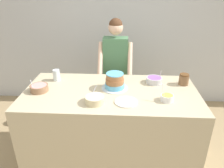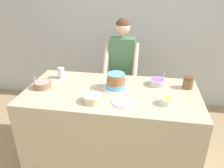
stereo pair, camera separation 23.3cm
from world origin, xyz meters
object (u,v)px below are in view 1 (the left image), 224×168
object	(u,v)px
frosting_bowl_white	(95,99)
ceramic_plate	(126,102)
frosting_bowl_pink	(39,88)
cake	(115,82)
frosting_bowl_yellow	(167,98)
frosting_bowl_purple	(154,80)
person_baker	(115,63)
stoneware_jar	(184,79)
drinking_glass	(56,75)

from	to	relation	value
frosting_bowl_white	ceramic_plate	world-z (taller)	frosting_bowl_white
frosting_bowl_pink	frosting_bowl_white	distance (m)	0.68
cake	frosting_bowl_yellow	xyz separation A→B (m)	(0.54, -0.26, -0.05)
cake	frosting_bowl_purple	size ratio (longest dim) A/B	1.57
person_baker	stoneware_jar	distance (m)	0.99
stoneware_jar	drinking_glass	bearing A→B (deg)	178.65
person_baker	frosting_bowl_pink	world-z (taller)	person_baker
cake	drinking_glass	size ratio (longest dim) A/B	2.19
frosting_bowl_white	cake	bearing A→B (deg)	61.08
frosting_bowl_yellow	frosting_bowl_purple	bearing A→B (deg)	100.35
person_baker	frosting_bowl_pink	xyz separation A→B (m)	(-0.81, -0.81, -0.01)
cake	frosting_bowl_white	world-z (taller)	cake
frosting_bowl_white	frosting_bowl_purple	bearing A→B (deg)	38.02
frosting_bowl_pink	stoneware_jar	size ratio (longest dim) A/B	1.49
person_baker	frosting_bowl_purple	world-z (taller)	person_baker
frosting_bowl_pink	stoneware_jar	world-z (taller)	frosting_bowl_pink
frosting_bowl_pink	ceramic_plate	size ratio (longest dim) A/B	0.83
drinking_glass	ceramic_plate	distance (m)	0.99
frosting_bowl_yellow	frosting_bowl_white	bearing A→B (deg)	-173.82
drinking_glass	frosting_bowl_yellow	bearing A→B (deg)	-19.13
frosting_bowl_purple	frosting_bowl_yellow	xyz separation A→B (m)	(0.08, -0.43, -0.00)
person_baker	frosting_bowl_white	size ratio (longest dim) A/B	8.12
ceramic_plate	stoneware_jar	bearing A→B (deg)	34.19
person_baker	stoneware_jar	world-z (taller)	person_baker
person_baker	frosting_bowl_pink	size ratio (longest dim) A/B	8.28
frosting_bowl_pink	person_baker	bearing A→B (deg)	44.98
cake	ceramic_plate	world-z (taller)	cake
person_baker	frosting_bowl_white	world-z (taller)	person_baker
frosting_bowl_white	stoneware_jar	size ratio (longest dim) A/B	1.52
person_baker	drinking_glass	xyz separation A→B (m)	(-0.70, -0.51, 0.02)
frosting_bowl_pink	frosting_bowl_purple	bearing A→B (deg)	12.54
frosting_bowl_yellow	drinking_glass	bearing A→B (deg)	160.87
frosting_bowl_white	ceramic_plate	distance (m)	0.32
drinking_glass	frosting_bowl_pink	bearing A→B (deg)	-110.55
drinking_glass	stoneware_jar	bearing A→B (deg)	-1.35
drinking_glass	stoneware_jar	world-z (taller)	drinking_glass
person_baker	ceramic_plate	world-z (taller)	person_baker
frosting_bowl_purple	stoneware_jar	bearing A→B (deg)	-4.54
ceramic_plate	stoneware_jar	xyz separation A→B (m)	(0.67, 0.46, 0.06)
drinking_glass	stoneware_jar	size ratio (longest dim) A/B	1.03
frosting_bowl_pink	drinking_glass	bearing A→B (deg)	69.45
person_baker	frosting_bowl_pink	bearing A→B (deg)	-135.02
person_baker	drinking_glass	world-z (taller)	person_baker
drinking_glass	frosting_bowl_white	bearing A→B (deg)	-44.02
frosting_bowl_yellow	stoneware_jar	xyz separation A→B (m)	(0.26, 0.40, 0.03)
drinking_glass	stoneware_jar	xyz separation A→B (m)	(1.52, -0.04, -0.00)
frosting_bowl_white	drinking_glass	distance (m)	0.75
frosting_bowl_purple	drinking_glass	size ratio (longest dim) A/B	1.40
drinking_glass	ceramic_plate	world-z (taller)	drinking_glass
stoneware_jar	frosting_bowl_pink	bearing A→B (deg)	-170.91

